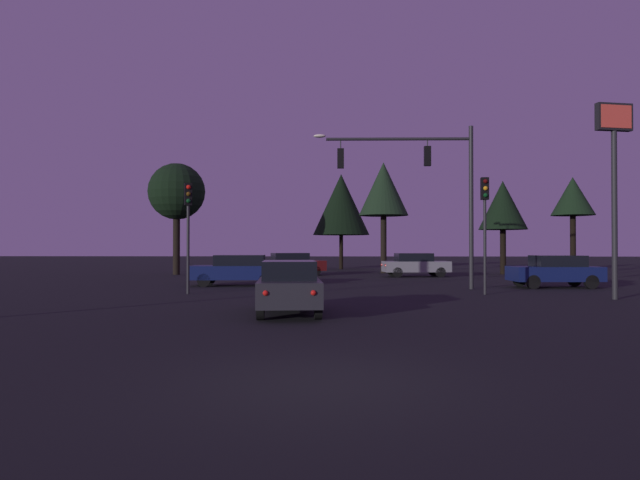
{
  "coord_description": "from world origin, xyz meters",
  "views": [
    {
      "loc": [
        0.32,
        -7.95,
        1.91
      ],
      "look_at": [
        -0.64,
        16.16,
        2.22
      ],
      "focal_mm": 31.62,
      "sensor_mm": 36.0,
      "label": 1
    }
  ],
  "objects_px": {
    "car_crossing_left": "(238,270)",
    "car_far_lane": "(292,264)",
    "traffic_light_corner_left": "(485,212)",
    "tree_behind_sign": "(341,205)",
    "car_parked_lot": "(415,264)",
    "tree_left_far": "(503,206)",
    "traffic_signal_mast_arm": "(426,177)",
    "tree_right_cluster": "(383,190)",
    "traffic_light_corner_right": "(188,216)",
    "store_sign_illuminated": "(614,156)",
    "tree_center_horizon": "(573,197)",
    "tree_lot_edge": "(177,192)",
    "car_crossing_right": "(555,271)",
    "car_nearside_lane": "(289,286)"
  },
  "relations": [
    {
      "from": "tree_center_horizon",
      "to": "traffic_light_corner_left",
      "type": "bearing_deg",
      "value": -120.62
    },
    {
      "from": "store_sign_illuminated",
      "to": "car_parked_lot",
      "type": "bearing_deg",
      "value": 108.66
    },
    {
      "from": "traffic_light_corner_left",
      "to": "tree_behind_sign",
      "type": "distance_m",
      "value": 26.73
    },
    {
      "from": "traffic_signal_mast_arm",
      "to": "tree_right_cluster",
      "type": "height_order",
      "value": "tree_right_cluster"
    },
    {
      "from": "car_crossing_left",
      "to": "car_far_lane",
      "type": "relative_size",
      "value": 1.0
    },
    {
      "from": "traffic_light_corner_right",
      "to": "store_sign_illuminated",
      "type": "relative_size",
      "value": 0.63
    },
    {
      "from": "tree_center_horizon",
      "to": "car_parked_lot",
      "type": "bearing_deg",
      "value": -157.97
    },
    {
      "from": "traffic_light_corner_left",
      "to": "car_crossing_left",
      "type": "distance_m",
      "value": 12.19
    },
    {
      "from": "car_crossing_right",
      "to": "car_far_lane",
      "type": "xyz_separation_m",
      "value": [
        -13.45,
        10.89,
        0.0
      ]
    },
    {
      "from": "traffic_signal_mast_arm",
      "to": "car_parked_lot",
      "type": "xyz_separation_m",
      "value": [
        0.87,
        10.68,
        -4.34
      ]
    },
    {
      "from": "traffic_signal_mast_arm",
      "to": "traffic_light_corner_right",
      "type": "bearing_deg",
      "value": -162.89
    },
    {
      "from": "traffic_light_corner_right",
      "to": "tree_behind_sign",
      "type": "xyz_separation_m",
      "value": [
        6.18,
        26.16,
        2.41
      ]
    },
    {
      "from": "car_crossing_left",
      "to": "tree_right_cluster",
      "type": "xyz_separation_m",
      "value": [
        8.22,
        13.94,
        5.35
      ]
    },
    {
      "from": "car_crossing_left",
      "to": "car_crossing_right",
      "type": "xyz_separation_m",
      "value": [
        15.21,
        -0.72,
        -0.0
      ]
    },
    {
      "from": "store_sign_illuminated",
      "to": "tree_right_cluster",
      "type": "height_order",
      "value": "tree_right_cluster"
    },
    {
      "from": "traffic_signal_mast_arm",
      "to": "car_far_lane",
      "type": "distance_m",
      "value": 14.68
    },
    {
      "from": "car_far_lane",
      "to": "tree_lot_edge",
      "type": "xyz_separation_m",
      "value": [
        -8.1,
        0.82,
        4.93
      ]
    },
    {
      "from": "car_crossing_left",
      "to": "store_sign_illuminated",
      "type": "distance_m",
      "value": 17.14
    },
    {
      "from": "traffic_signal_mast_arm",
      "to": "car_parked_lot",
      "type": "relative_size",
      "value": 1.69
    },
    {
      "from": "traffic_light_corner_right",
      "to": "tree_right_cluster",
      "type": "relative_size",
      "value": 0.55
    },
    {
      "from": "car_parked_lot",
      "to": "tree_left_far",
      "type": "height_order",
      "value": "tree_left_far"
    },
    {
      "from": "car_parked_lot",
      "to": "car_crossing_right",
      "type": "bearing_deg",
      "value": -60.93
    },
    {
      "from": "car_nearside_lane",
      "to": "car_far_lane",
      "type": "xyz_separation_m",
      "value": [
        -1.9,
        21.72,
        0.0
      ]
    },
    {
      "from": "tree_behind_sign",
      "to": "store_sign_illuminated",
      "type": "bearing_deg",
      "value": -70.18
    },
    {
      "from": "traffic_signal_mast_arm",
      "to": "car_parked_lot",
      "type": "distance_m",
      "value": 11.56
    },
    {
      "from": "car_crossing_right",
      "to": "tree_right_cluster",
      "type": "xyz_separation_m",
      "value": [
        -6.99,
        14.66,
        5.35
      ]
    },
    {
      "from": "car_crossing_left",
      "to": "tree_behind_sign",
      "type": "bearing_deg",
      "value": 76.54
    },
    {
      "from": "car_crossing_right",
      "to": "tree_behind_sign",
      "type": "relative_size",
      "value": 0.51
    },
    {
      "from": "tree_left_far",
      "to": "tree_behind_sign",
      "type": "bearing_deg",
      "value": 142.43
    },
    {
      "from": "car_far_lane",
      "to": "tree_left_far",
      "type": "distance_m",
      "value": 15.44
    },
    {
      "from": "car_crossing_left",
      "to": "tree_lot_edge",
      "type": "bearing_deg",
      "value": 119.97
    },
    {
      "from": "tree_left_far",
      "to": "store_sign_illuminated",
      "type": "bearing_deg",
      "value": -94.06
    },
    {
      "from": "car_nearside_lane",
      "to": "tree_center_horizon",
      "type": "height_order",
      "value": "tree_center_horizon"
    },
    {
      "from": "car_nearside_lane",
      "to": "car_crossing_right",
      "type": "bearing_deg",
      "value": 43.16
    },
    {
      "from": "tree_behind_sign",
      "to": "tree_right_cluster",
      "type": "distance_m",
      "value": 7.95
    },
    {
      "from": "tree_lot_edge",
      "to": "car_far_lane",
      "type": "bearing_deg",
      "value": -5.77
    },
    {
      "from": "traffic_light_corner_left",
      "to": "car_far_lane",
      "type": "relative_size",
      "value": 1.01
    },
    {
      "from": "traffic_light_corner_left",
      "to": "car_crossing_right",
      "type": "relative_size",
      "value": 1.12
    },
    {
      "from": "tree_lot_edge",
      "to": "tree_center_horizon",
      "type": "bearing_deg",
      "value": 5.48
    },
    {
      "from": "traffic_light_corner_right",
      "to": "car_far_lane",
      "type": "bearing_deg",
      "value": 79.26
    },
    {
      "from": "car_nearside_lane",
      "to": "tree_right_cluster",
      "type": "bearing_deg",
      "value": 79.86
    },
    {
      "from": "traffic_light_corner_right",
      "to": "car_crossing_left",
      "type": "relative_size",
      "value": 0.97
    },
    {
      "from": "store_sign_illuminated",
      "to": "tree_right_cluster",
      "type": "xyz_separation_m",
      "value": [
        -6.92,
        20.63,
        0.91
      ]
    },
    {
      "from": "traffic_light_corner_left",
      "to": "store_sign_illuminated",
      "type": "relative_size",
      "value": 0.66
    },
    {
      "from": "car_far_lane",
      "to": "store_sign_illuminated",
      "type": "height_order",
      "value": "store_sign_illuminated"
    },
    {
      "from": "car_crossing_right",
      "to": "store_sign_illuminated",
      "type": "height_order",
      "value": "store_sign_illuminated"
    },
    {
      "from": "car_nearside_lane",
      "to": "tree_lot_edge",
      "type": "distance_m",
      "value": 25.14
    },
    {
      "from": "traffic_light_corner_left",
      "to": "tree_center_horizon",
      "type": "xyz_separation_m",
      "value": [
        10.92,
        18.44,
        2.19
      ]
    },
    {
      "from": "tree_left_far",
      "to": "tree_lot_edge",
      "type": "relative_size",
      "value": 0.85
    },
    {
      "from": "tree_center_horizon",
      "to": "tree_right_cluster",
      "type": "relative_size",
      "value": 0.85
    }
  ]
}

